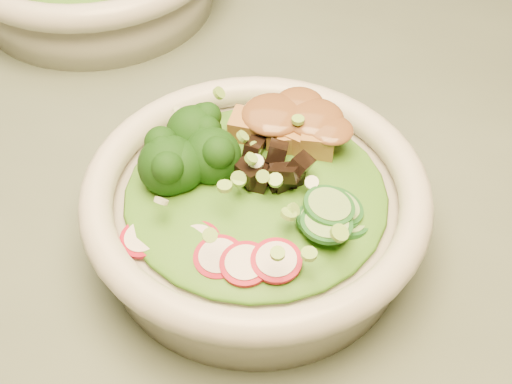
% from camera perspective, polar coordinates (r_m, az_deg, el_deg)
% --- Properties ---
extents(dining_table, '(1.20, 0.80, 0.75)m').
position_cam_1_polar(dining_table, '(0.67, -8.06, -4.99)').
color(dining_table, black).
rests_on(dining_table, ground).
extents(salad_bowl, '(0.24, 0.24, 0.06)m').
position_cam_1_polar(salad_bowl, '(0.50, 0.00, -1.44)').
color(salad_bowl, beige).
rests_on(salad_bowl, dining_table).
extents(lettuce_bed, '(0.18, 0.18, 0.02)m').
position_cam_1_polar(lettuce_bed, '(0.49, 0.00, 0.08)').
color(lettuce_bed, '#285812').
rests_on(lettuce_bed, salad_bowl).
extents(broccoli_florets, '(0.09, 0.08, 0.04)m').
position_cam_1_polar(broccoli_florets, '(0.49, -6.01, 2.94)').
color(broccoli_florets, black).
rests_on(broccoli_florets, salad_bowl).
extents(radish_slices, '(0.10, 0.07, 0.02)m').
position_cam_1_polar(radish_slices, '(0.45, -2.81, -4.81)').
color(radish_slices, maroon).
rests_on(radish_slices, salad_bowl).
extents(cucumber_slices, '(0.08, 0.08, 0.03)m').
position_cam_1_polar(cucumber_slices, '(0.46, 6.48, -1.32)').
color(cucumber_slices, '#7EB263').
rests_on(cucumber_slices, salad_bowl).
extents(mushroom_heap, '(0.08, 0.08, 0.04)m').
position_cam_1_polar(mushroom_heap, '(0.48, 0.53, 1.89)').
color(mushroom_heap, black).
rests_on(mushroom_heap, salad_bowl).
extents(tofu_cubes, '(0.09, 0.08, 0.03)m').
position_cam_1_polar(tofu_cubes, '(0.52, 2.73, 4.96)').
color(tofu_cubes, olive).
rests_on(tofu_cubes, salad_bowl).
extents(peanut_sauce, '(0.06, 0.05, 0.01)m').
position_cam_1_polar(peanut_sauce, '(0.51, 2.77, 5.93)').
color(peanut_sauce, brown).
rests_on(peanut_sauce, tofu_cubes).
extents(scallion_garnish, '(0.17, 0.17, 0.02)m').
position_cam_1_polar(scallion_garnish, '(0.47, 0.00, 1.80)').
color(scallion_garnish, '#76AE3D').
rests_on(scallion_garnish, salad_bowl).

